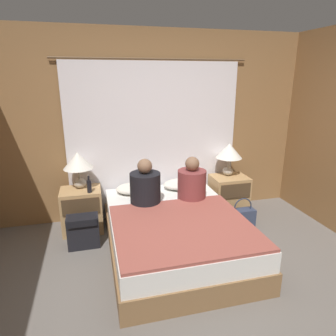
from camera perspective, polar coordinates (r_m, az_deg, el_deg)
The scene contains 16 objects.
ground_plane at distance 2.89m, azimuth 6.39°, elevation -24.37°, with size 16.00×16.00×0.00m, color #66605B.
wall_back at distance 4.13m, azimuth -2.79°, elevation 7.85°, with size 4.31×0.06×2.50m.
curtain_panel at distance 4.10m, azimuth -2.57°, elevation 5.14°, with size 2.52×0.02×2.13m.
bed at distance 3.45m, azimuth 1.24°, elevation -12.21°, with size 1.44×1.96×0.45m.
nightstand_left at distance 3.99m, azimuth -16.04°, elevation -7.72°, with size 0.50×0.41×0.56m.
nightstand_right at distance 4.39m, azimuth 11.49°, elevation -5.07°, with size 0.50×0.41×0.56m.
lamp_left at distance 3.85m, azimuth -16.76°, elevation 0.99°, with size 0.37×0.37×0.46m.
lamp_right at distance 4.26m, azimuth 11.55°, elevation 2.89°, with size 0.37×0.37×0.46m.
pillow_left at distance 3.95m, azimuth -6.15°, elevation -3.83°, with size 0.51×0.36×0.12m.
pillow_right at distance 4.08m, azimuth 2.68°, elevation -3.06°, with size 0.51×0.36×0.12m.
blanket_on_bed at distance 3.08m, azimuth 2.84°, elevation -10.99°, with size 1.38×1.28×0.03m.
person_left_in_bed at distance 3.54m, azimuth -4.36°, elevation -3.56°, with size 0.36×0.36×0.56m.
person_right_in_bed at distance 3.68m, azimuth 4.55°, elevation -2.83°, with size 0.35×0.35×0.54m.
beer_bottle_on_left_stand at distance 3.74m, azimuth -14.78°, elevation -3.31°, with size 0.06×0.06×0.21m.
backpack_on_floor at distance 3.65m, azimuth -15.85°, elevation -11.22°, with size 0.36×0.21×0.39m.
handbag_on_floor at distance 4.11m, azimuth 13.92°, elevation -9.09°, with size 0.33×0.15×0.41m.
Camera 1 is at (-0.82, -2.01, 1.91)m, focal length 32.00 mm.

